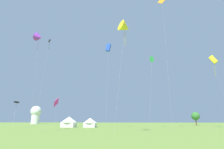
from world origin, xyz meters
TOP-DOWN VIEW (x-y plane):
  - kite_magenta_diamond at (-14.44, 40.36)m, footprint 1.07×2.48m
  - kite_yellow_delta at (2.78, 27.69)m, footprint 3.61×3.02m
  - kite_green_box at (10.08, 49.21)m, footprint 2.48×3.02m
  - kite_black_parafoil at (-27.46, 44.61)m, footprint 1.93×3.46m
  - kite_blue_box at (-3.21, 52.39)m, footprint 1.75×2.71m
  - kite_orange_diamond at (13.99, 47.31)m, footprint 2.59×3.21m
  - kite_purple_delta at (-25.14, 48.45)m, footprint 3.49×3.20m
  - kite_black_diamond at (-24.88, 55.17)m, footprint 2.46×1.98m
  - kite_yellow_box at (29.61, 54.20)m, footprint 3.13×3.25m
  - festival_tent_left at (-15.99, 55.39)m, footprint 5.04×5.04m
  - festival_tent_center at (-9.17, 55.39)m, footprint 4.40×4.40m
  - observatory_dome at (-54.01, 106.22)m, footprint 6.40×6.40m
  - tree_distant_left at (32.20, 83.57)m, footprint 3.55×3.55m

SIDE VIEW (x-z plane):
  - festival_tent_center at x=-9.17m, z-range 0.15..3.01m
  - festival_tent_left at x=-15.99m, z-range 0.18..3.45m
  - tree_distant_left at x=32.20m, z-range 1.07..6.82m
  - observatory_dome at x=-54.01m, z-range 0.61..11.41m
  - kite_magenta_diamond at x=-14.44m, z-range 2.58..10.08m
  - kite_black_parafoil at x=-27.46m, z-range 3.27..10.58m
  - kite_yellow_delta at x=2.78m, z-range 8.70..28.66m
  - kite_green_box at x=10.08m, z-range 9.36..29.82m
  - kite_yellow_box at x=29.61m, z-range 9.53..31.42m
  - kite_blue_box at x=-3.21m, z-range 11.89..38.32m
  - kite_purple_delta at x=-25.14m, z-range 13.13..42.65m
  - kite_black_diamond at x=-24.88m, z-range 13.08..43.72m
  - kite_orange_diamond at x=13.99m, z-range 17.84..57.26m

